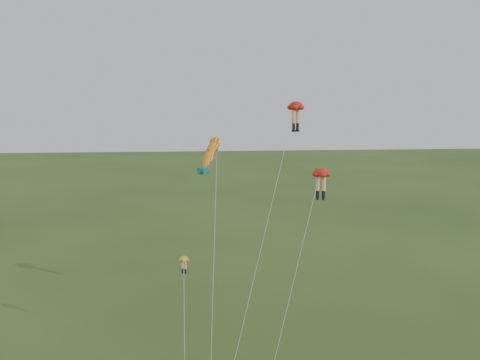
{
  "coord_description": "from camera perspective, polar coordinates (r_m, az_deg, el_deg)",
  "views": [
    {
      "loc": [
        -2.15,
        -33.81,
        19.99
      ],
      "look_at": [
        1.34,
        6.0,
        13.43
      ],
      "focal_mm": 40.0,
      "sensor_mm": 36.0,
      "label": 1
    }
  ],
  "objects": [
    {
      "name": "legs_kite_red_mid",
      "position": [
        43.41,
        8.57,
        0.31
      ],
      "size": [
        6.64,
        10.31,
        14.03
      ],
      "rotation": [
        0.0,
        0.0,
        -0.28
      ],
      "color": "red",
      "rests_on": "ground"
    },
    {
      "name": "legs_kite_red_high",
      "position": [
        45.63,
        5.9,
        7.28
      ],
      "size": [
        7.75,
        12.81,
        19.26
      ],
      "rotation": [
        0.0,
        0.0,
        0.59
      ],
      "color": "red",
      "rests_on": "ground"
    },
    {
      "name": "fish_kite",
      "position": [
        41.17,
        -3.14,
        2.83
      ],
      "size": [
        2.21,
        8.99,
        16.87
      ],
      "rotation": [
        0.72,
        0.0,
        -0.48
      ],
      "color": "yellow",
      "rests_on": "ground"
    },
    {
      "name": "legs_kite_yellow",
      "position": [
        40.14,
        -6.01,
        -9.51
      ],
      "size": [
        0.98,
        7.03,
        7.97
      ],
      "rotation": [
        0.0,
        0.0,
        -0.3
      ],
      "color": "yellow",
      "rests_on": "ground"
    }
  ]
}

